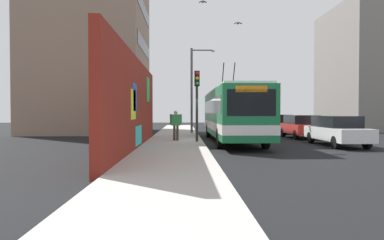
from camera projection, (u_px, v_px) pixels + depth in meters
ground_plane at (202, 143)px, 19.83m from camera, size 80.00×80.00×0.00m
sidewalk_slab at (175, 142)px, 19.79m from camera, size 48.00×3.20×0.15m
graffiti_wall at (135, 105)px, 16.07m from camera, size 14.73×0.32×4.28m
building_far_left at (91, 41)px, 30.19m from camera, size 10.07×9.23×16.03m
building_far_right at (363, 69)px, 34.59m from camera, size 10.19×6.09×12.31m
city_bus at (232, 113)px, 20.55m from camera, size 11.95×2.52×4.92m
parked_car_white at (336, 130)px, 18.17m from camera, size 4.89×1.76×1.58m
parked_car_red at (302, 126)px, 23.49m from camera, size 4.29×1.94×1.58m
parked_car_black at (279, 123)px, 29.19m from camera, size 4.86×1.79×1.58m
parked_car_silver at (262, 121)px, 35.42m from camera, size 4.92×1.78×1.58m
pedestrian_midblock at (176, 123)px, 19.80m from camera, size 0.23×0.69×1.74m
traffic_light at (197, 94)px, 18.90m from camera, size 0.49×0.28×3.92m
street_lamp at (194, 84)px, 26.96m from camera, size 0.44×1.92×6.65m
flying_pigeons at (212, 5)px, 22.33m from camera, size 5.51×3.72×1.90m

